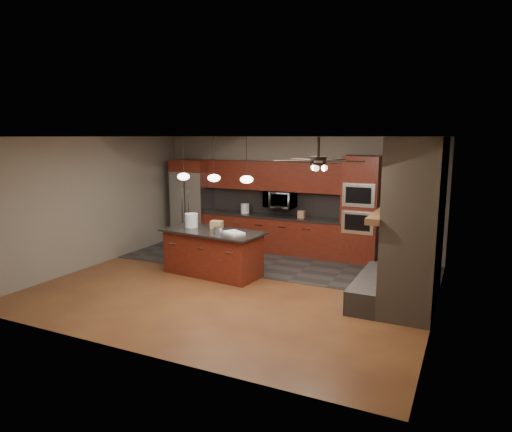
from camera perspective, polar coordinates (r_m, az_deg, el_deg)
The scene contains 22 objects.
ground at distance 8.80m, azimuth -2.32°, elevation -8.67°, with size 7.00×7.00×0.00m, color brown.
ceiling at distance 8.33m, azimuth -2.46°, elevation 9.89°, with size 7.00×6.00×0.02m, color white.
back_wall at distance 11.16m, azimuth 4.83°, elevation 2.68°, with size 7.00×0.02×2.80m, color #72695B.
right_wall at distance 7.51m, azimuth 21.96°, elevation -1.59°, with size 0.02×6.00×2.80m, color #72695B.
left_wall at distance 10.54m, azimuth -19.48°, elevation 1.71°, with size 0.02×6.00×2.80m, color #72695B.
slate_tile_patch at distance 10.35m, azimuth 2.35°, elevation -5.76°, with size 7.00×2.40×0.01m, color #312E2C.
fireplace_column at distance 7.96m, azimuth 18.79°, elevation -1.53°, with size 1.30×2.10×2.80m.
back_cabinetry at distance 11.18m, azimuth 2.05°, elevation 0.10°, with size 3.59×0.64×2.20m.
oven_tower at distance 10.42m, azimuth 12.98°, elevation 0.78°, with size 0.80×0.63×2.38m.
microwave at distance 11.05m, azimuth 3.03°, elevation 2.10°, with size 0.73×0.41×0.50m, color silver.
refrigerator at distance 12.09m, azimuth -7.93°, elevation 1.76°, with size 0.95×0.75×2.20m.
kitchen_island at distance 9.38m, azimuth -5.41°, elevation -4.56°, with size 2.19×1.18×0.92m.
white_bucket at distance 9.66m, azimuth -8.08°, elevation -0.54°, with size 0.27×0.27×0.29m, color silver.
paint_can at distance 9.01m, azimuth -4.81°, elevation -1.78°, with size 0.18×0.18×0.12m, color #AEAFB3.
paint_tray at distance 8.95m, azimuth -2.80°, elevation -2.11°, with size 0.41×0.29×0.04m, color white.
cardboard_box at distance 9.48m, azimuth -4.94°, elevation -1.08°, with size 0.25×0.18×0.16m, color #997E4F.
counter_bucket at distance 11.43m, azimuth -1.38°, elevation 0.95°, with size 0.21×0.21×0.24m, color white.
counter_box at distance 10.79m, azimuth 5.72°, elevation 0.20°, with size 0.16×0.12×0.18m, color #A47654.
pendant_left at distance 9.83m, azimuth -9.05°, elevation 4.91°, with size 0.26×0.26×0.92m.
pendant_center at distance 9.42m, azimuth -5.27°, elevation 4.78°, with size 0.26×0.26×0.92m.
pendant_right at distance 9.07m, azimuth -1.18°, elevation 4.62°, with size 0.26×0.26×0.92m.
ceiling_fan at distance 6.90m, azimuth 7.79°, elevation 6.95°, with size 1.27×1.33×0.41m.
Camera 1 is at (3.90, -7.37, 2.81)m, focal length 32.00 mm.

